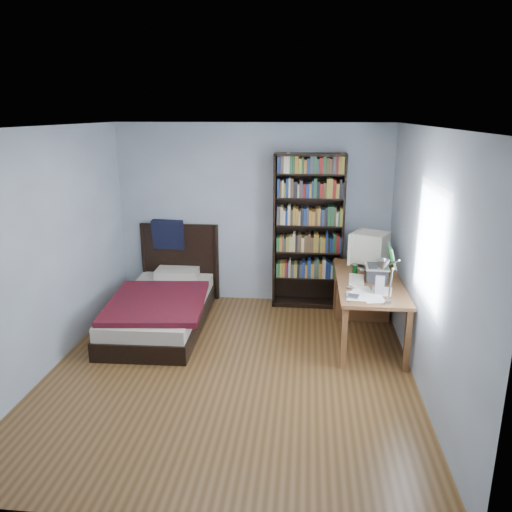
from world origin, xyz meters
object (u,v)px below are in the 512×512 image
Objects in this scene: keyboard at (356,281)px; desk_lamp at (384,269)px; crt_monitor at (369,248)px; desk at (363,290)px; soda_can at (355,269)px; speaker at (380,285)px; laptop at (378,271)px; bookshelf at (308,232)px; bed at (163,304)px.

desk_lamp is at bearing -77.40° from keyboard.
crt_monitor reaches higher than keyboard.
crt_monitor is at bearing 75.86° from keyboard.
desk is 0.47m from soda_can.
desk_lamp is 3.13× the size of speaker.
laptop is 0.71× the size of desk_lamp.
laptop is 0.20× the size of bookshelf.
bed is (-2.56, -0.31, -0.17)m from desk.
bookshelf is (-0.82, 0.99, 0.21)m from laptop.
keyboard is at bearing -61.99° from bookshelf.
speaker reaches higher than soda_can.
bed is at bearing -173.41° from crt_monitor.
desk_lamp reaches higher than crt_monitor.
keyboard is at bearing 97.77° from desk_lamp.
crt_monitor is 0.92m from bookshelf.
soda_can is at bearing 93.46° from keyboard.
bed is (-2.41, 0.26, -0.49)m from keyboard.
desk is at bearing 6.88° from bed.
desk_lamp is at bearing -71.36° from bookshelf.
desk is 3.12× the size of crt_monitor.
desk is 0.58m from crt_monitor.
bed is (-2.60, -0.30, -0.74)m from crt_monitor.
desk_lamp is at bearing -27.02° from bed.
soda_can is (0.01, 0.31, 0.04)m from keyboard.
desk is 15.65× the size of soda_can.
speaker is (0.06, -0.95, 0.41)m from desk.
crt_monitor reaches higher than speaker.
desk_lamp is 0.77m from speaker.
laptop is at bearing 84.41° from desk_lamp.
speaker is 0.09× the size of bookshelf.
desk is 4.04× the size of keyboard.
keyboard is (-0.25, -0.08, -0.10)m from laptop.
laptop is (0.06, -0.48, -0.15)m from crt_monitor.
desk_lamp is 0.28× the size of bed.
speaker is 0.72m from soda_can.
keyboard is at bearing 128.22° from speaker.
keyboard is 1.25m from bookshelf.
laptop is at bearing 22.60° from keyboard.
keyboard is at bearing -6.18° from bed.
desk is 0.67m from keyboard.
bookshelf is (-0.78, 1.45, 0.23)m from speaker.
keyboard is 2.20× the size of speaker.
bookshelf reaches higher than laptop.
crt_monitor is at bearing 6.59° from bed.
soda_can is (-0.19, -0.25, -0.21)m from crt_monitor.
desk_lamp is (-0.05, -1.60, 0.22)m from crt_monitor.
laptop is 0.28m from keyboard.
desk is at bearing 79.49° from keyboard.
bed is at bearing 152.98° from desk_lamp.
keyboard reaches higher than desk.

